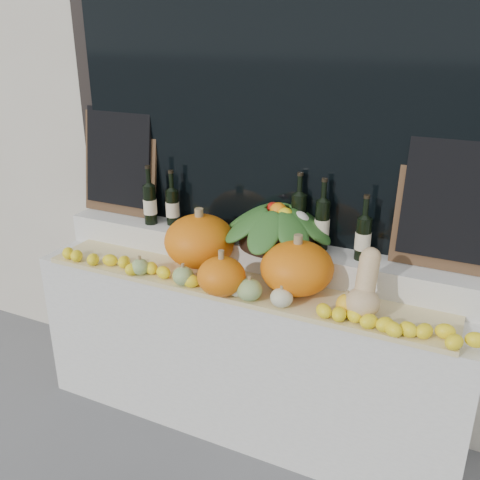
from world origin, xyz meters
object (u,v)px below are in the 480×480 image
pumpkin_left (200,241)px  pumpkin_right (297,268)px  butternut_squash (365,290)px  wine_bottle_tall (298,218)px  produce_bowl (278,224)px

pumpkin_left → pumpkin_right: bearing=-6.9°
pumpkin_left → butternut_squash: bearing=-9.0°
pumpkin_left → butternut_squash: size_ratio=1.27×
wine_bottle_tall → butternut_squash: bearing=-38.5°
pumpkin_left → produce_bowl: size_ratio=0.62×
butternut_squash → wine_bottle_tall: 0.58m
pumpkin_left → wine_bottle_tall: bearing=23.5°
produce_bowl → wine_bottle_tall: size_ratio=1.61×
pumpkin_right → wine_bottle_tall: wine_bottle_tall is taller
produce_bowl → pumpkin_right: bearing=-48.8°
pumpkin_right → produce_bowl: bearing=131.2°
butternut_squash → produce_bowl: 0.61m
pumpkin_left → wine_bottle_tall: 0.53m
pumpkin_right → wine_bottle_tall: bearing=109.5°
wine_bottle_tall → produce_bowl: bearing=-145.5°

